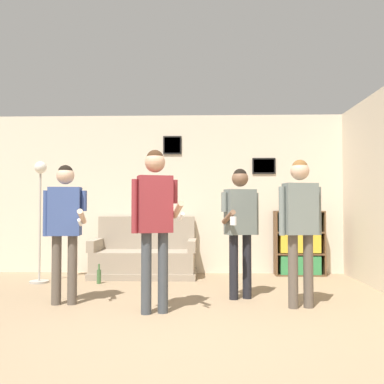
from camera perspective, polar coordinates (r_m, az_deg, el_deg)
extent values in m
plane|color=#937A5B|center=(3.73, -4.17, -19.62)|extent=(20.00, 20.00, 0.00)
cube|color=beige|center=(7.34, -1.09, -0.23)|extent=(7.79, 0.06, 2.70)
cube|color=black|center=(7.38, -2.64, 6.26)|extent=(0.31, 0.02, 0.31)
cube|color=gray|center=(7.38, -2.64, 6.26)|extent=(0.27, 0.01, 0.27)
cube|color=black|center=(7.39, 9.56, 3.45)|extent=(0.39, 0.02, 0.27)
cube|color=#B2B2BC|center=(7.38, 9.57, 3.45)|extent=(0.35, 0.01, 0.23)
cube|color=gray|center=(7.01, -6.45, -10.80)|extent=(1.67, 0.80, 0.10)
cube|color=gray|center=(6.98, -6.45, -9.09)|extent=(1.61, 0.74, 0.32)
cube|color=gray|center=(7.27, -6.06, -5.40)|extent=(1.61, 0.14, 0.54)
cube|color=gray|center=(7.11, -12.69, -6.91)|extent=(0.12, 0.74, 0.18)
cube|color=gray|center=(6.89, 0.02, -7.11)|extent=(0.12, 0.74, 0.18)
cube|color=brown|center=(7.23, 11.06, -6.68)|extent=(0.02, 0.30, 1.06)
cube|color=brown|center=(7.39, 17.07, -6.52)|extent=(0.02, 0.30, 1.06)
cube|color=brown|center=(7.44, 13.86, -6.52)|extent=(0.80, 0.01, 1.06)
cube|color=brown|center=(7.36, 14.13, -10.62)|extent=(0.76, 0.30, 0.02)
cube|color=brown|center=(7.28, 14.07, -2.55)|extent=(0.76, 0.30, 0.02)
cube|color=brown|center=(7.32, 14.11, -7.99)|extent=(0.76, 0.30, 0.02)
cube|color=brown|center=(7.29, 14.09, -5.23)|extent=(0.76, 0.30, 0.02)
cube|color=#338447|center=(7.33, 14.14, -9.39)|extent=(0.65, 0.26, 0.30)
cube|color=gold|center=(7.29, 14.12, -6.64)|extent=(0.65, 0.26, 0.30)
cube|color=#338447|center=(7.27, 14.09, -3.87)|extent=(0.65, 0.26, 0.30)
cylinder|color=#ADA89E|center=(6.86, -19.70, -11.19)|extent=(0.28, 0.28, 0.03)
cylinder|color=#ADA89E|center=(6.77, -19.62, -4.36)|extent=(0.03, 0.03, 1.60)
sphere|color=white|center=(6.79, -19.54, 3.11)|extent=(0.18, 0.18, 0.18)
cylinder|color=brown|center=(5.26, -17.62, -9.88)|extent=(0.11, 0.11, 0.79)
cylinder|color=brown|center=(5.22, -15.67, -9.96)|extent=(0.11, 0.11, 0.79)
cube|color=#384C84|center=(5.19, -16.58, -2.48)|extent=(0.38, 0.24, 0.56)
sphere|color=#D1A889|center=(5.20, -16.53, 2.12)|extent=(0.21, 0.21, 0.21)
sphere|color=black|center=(5.20, -16.53, 2.51)|extent=(0.17, 0.17, 0.17)
cylinder|color=#384C84|center=(5.15, -14.22, -1.15)|extent=(0.07, 0.07, 0.24)
cylinder|color=#D1A889|center=(5.02, -14.48, -3.19)|extent=(0.10, 0.30, 0.18)
cylinder|color=white|center=(4.89, -14.74, -3.94)|extent=(0.05, 0.14, 0.09)
cylinder|color=#384C84|center=(5.23, -18.89, -2.71)|extent=(0.07, 0.07, 0.53)
cylinder|color=#3D4247|center=(4.61, -6.11, -10.72)|extent=(0.11, 0.11, 0.85)
cylinder|color=#3D4247|center=(4.65, -3.89, -10.66)|extent=(0.11, 0.11, 0.85)
cube|color=maroon|center=(4.57, -4.97, -1.62)|extent=(0.40, 0.30, 0.61)
sphere|color=tan|center=(4.60, -4.95, 3.98)|extent=(0.22, 0.22, 0.22)
sphere|color=#382314|center=(4.60, -4.95, 4.46)|extent=(0.19, 0.19, 0.19)
cylinder|color=maroon|center=(4.62, -2.35, 0.04)|extent=(0.07, 0.07, 0.26)
cylinder|color=tan|center=(4.48, -1.92, -2.38)|extent=(0.16, 0.31, 0.19)
cylinder|color=white|center=(4.35, -1.46, -3.27)|extent=(0.08, 0.14, 0.09)
cylinder|color=maroon|center=(4.54, -7.64, -1.89)|extent=(0.07, 0.07, 0.57)
cylinder|color=black|center=(5.32, 5.58, -9.92)|extent=(0.11, 0.11, 0.79)
cylinder|color=black|center=(5.39, 7.34, -9.79)|extent=(0.11, 0.11, 0.79)
cube|color=slate|center=(5.30, 6.44, -2.65)|extent=(0.41, 0.32, 0.56)
sphere|color=brown|center=(5.31, 6.42, 1.80)|extent=(0.20, 0.20, 0.20)
sphere|color=black|center=(5.32, 6.42, 2.18)|extent=(0.17, 0.17, 0.17)
cylinder|color=slate|center=(5.40, 8.50, -2.88)|extent=(0.07, 0.07, 0.52)
cylinder|color=slate|center=(5.21, 4.31, -1.35)|extent=(0.07, 0.07, 0.24)
cylinder|color=brown|center=(5.09, 4.90, -3.34)|extent=(0.16, 0.29, 0.18)
cylinder|color=white|center=(4.98, 5.53, -3.85)|extent=(0.08, 0.08, 0.10)
cylinder|color=brown|center=(4.97, 13.32, -10.25)|extent=(0.11, 0.11, 0.82)
cylinder|color=brown|center=(5.04, 15.24, -10.12)|extent=(0.11, 0.11, 0.82)
cube|color=slate|center=(4.96, 14.22, -2.19)|extent=(0.39, 0.26, 0.58)
sphere|color=#D1A889|center=(4.97, 14.18, 2.75)|extent=(0.21, 0.21, 0.21)
sphere|color=brown|center=(4.98, 14.18, 3.17)|extent=(0.18, 0.18, 0.18)
cylinder|color=slate|center=(5.05, 16.47, -2.43)|extent=(0.07, 0.07, 0.54)
cylinder|color=slate|center=(4.88, 11.90, -2.49)|extent=(0.07, 0.07, 0.54)
cylinder|color=#3D6638|center=(6.53, -12.30, -10.98)|extent=(0.06, 0.06, 0.20)
cylinder|color=#3D6638|center=(6.51, -12.29, -9.74)|extent=(0.03, 0.03, 0.09)
cylinder|color=red|center=(7.30, 14.79, -2.08)|extent=(0.09, 0.09, 0.09)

